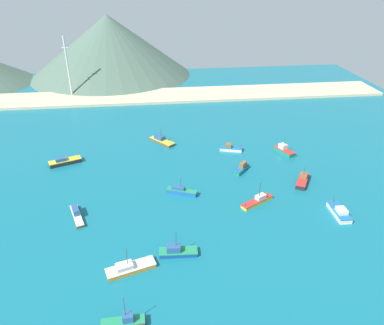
{
  "coord_description": "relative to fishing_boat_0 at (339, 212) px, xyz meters",
  "views": [
    {
      "loc": [
        8.63,
        -60.41,
        57.83
      ],
      "look_at": [
        21.04,
        43.02,
        2.23
      ],
      "focal_mm": 35.05,
      "sensor_mm": 36.0,
      "label": 1
    }
  ],
  "objects": [
    {
      "name": "fishing_boat_11",
      "position": [
        -2.21,
        36.46,
        0.11
      ],
      "size": [
        5.8,
        8.5,
        5.8
      ],
      "color": "#198466",
      "rests_on": "ground"
    },
    {
      "name": "hill_central",
      "position": [
        -67.89,
        147.03,
        15.73
      ],
      "size": [
        90.79,
        90.79,
        33.29
      ],
      "color": "#4C6656",
      "rests_on": "ground"
    },
    {
      "name": "beach_strip",
      "position": [
        -56.05,
        102.58,
        -0.32
      ],
      "size": [
        247.0,
        21.82,
        1.2
      ],
      "primitive_type": "cube",
      "color": "beige",
      "rests_on": "ground"
    },
    {
      "name": "fishing_boat_1",
      "position": [
        -19.57,
        7.7,
        -0.16
      ],
      "size": [
        10.02,
        7.07,
        6.26
      ],
      "color": "gold",
      "rests_on": "ground"
    },
    {
      "name": "fishing_boat_10",
      "position": [
        -43.69,
        50.07,
        -0.05
      ],
      "size": [
        9.15,
        10.16,
        5.59
      ],
      "color": "brown",
      "rests_on": "ground"
    },
    {
      "name": "fishing_boat_6",
      "position": [
        -3.42,
        16.44,
        -0.01
      ],
      "size": [
        6.81,
        9.0,
        5.07
      ],
      "color": "#232328",
      "rests_on": "ground"
    },
    {
      "name": "fishing_boat_7",
      "position": [
        -20.08,
        40.5,
        -0.08
      ],
      "size": [
        8.1,
        4.82,
        2.52
      ],
      "color": "silver",
      "rests_on": "ground"
    },
    {
      "name": "fishing_boat_12",
      "position": [
        -43.07,
        -9.9,
        -0.02
      ],
      "size": [
        8.76,
        3.33,
        6.34
      ],
      "color": "#14478C",
      "rests_on": "ground"
    },
    {
      "name": "fishing_boat_0",
      "position": [
        0.0,
        0.0,
        0.0
      ],
      "size": [
        3.41,
        8.94,
        2.96
      ],
      "color": "silver",
      "rests_on": "ground"
    },
    {
      "name": "fishing_boat_8",
      "position": [
        -75.76,
        37.19,
        -0.01
      ],
      "size": [
        10.55,
        6.49,
        2.92
      ],
      "color": "#232328",
      "rests_on": "ground"
    },
    {
      "name": "fishing_boat_9",
      "position": [
        -53.48,
        -13.74,
        -0.18
      ],
      "size": [
        10.98,
        6.09,
        6.22
      ],
      "color": "orange",
      "rests_on": "ground"
    },
    {
      "name": "fishing_boat_4",
      "position": [
        -39.76,
        14.73,
        0.0
      ],
      "size": [
        8.79,
        5.09,
        5.11
      ],
      "color": "#1E5BA8",
      "rests_on": "ground"
    },
    {
      "name": "fishing_boat_2",
      "position": [
        -54.1,
        -27.56,
        -0.0
      ],
      "size": [
        7.9,
        2.42,
        7.08
      ],
      "color": "red",
      "rests_on": "ground"
    },
    {
      "name": "radio_tower",
      "position": [
        -84.36,
        107.31,
        13.73
      ],
      "size": [
        2.87,
        2.3,
        28.72
      ],
      "color": "silver",
      "rests_on": "ground"
    },
    {
      "name": "ground",
      "position": [
        -56.05,
        15.99,
        -1.17
      ],
      "size": [
        260.0,
        280.0,
        0.5
      ],
      "color": "#146B7F"
    },
    {
      "name": "fishing_boat_3",
      "position": [
        -67.55,
        7.07,
        -0.04
      ],
      "size": [
        4.94,
        9.95,
        2.45
      ],
      "color": "brown",
      "rests_on": "ground"
    },
    {
      "name": "fishing_boat_5",
      "position": [
        -19.63,
        25.7,
        0.08
      ],
      "size": [
        5.99,
        6.57,
        2.78
      ],
      "color": "#198466",
      "rests_on": "ground"
    }
  ]
}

